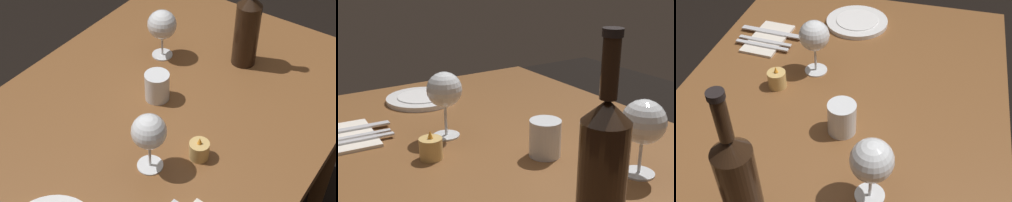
{
  "view_description": "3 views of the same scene",
  "coord_description": "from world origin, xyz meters",
  "views": [
    {
      "loc": [
        0.8,
        0.6,
        1.68
      ],
      "look_at": [
        -0.0,
        0.04,
        0.8
      ],
      "focal_mm": 52.49,
      "sensor_mm": 36.0,
      "label": 1
    },
    {
      "loc": [
        -0.78,
        0.54,
        1.18
      ],
      "look_at": [
        0.02,
        0.02,
        0.86
      ],
      "focal_mm": 48.24,
      "sensor_mm": 36.0,
      "label": 2
    },
    {
      "loc": [
        -0.76,
        -0.23,
        1.48
      ],
      "look_at": [
        -0.01,
        -0.03,
        0.8
      ],
      "focal_mm": 44.37,
      "sensor_mm": 36.0,
      "label": 3
    }
  ],
  "objects": [
    {
      "name": "dining_table",
      "position": [
        0.0,
        0.0,
        0.65
      ],
      "size": [
        1.3,
        0.9,
        0.74
      ],
      "color": "brown",
      "rests_on": "ground"
    },
    {
      "name": "wine_glass_left",
      "position": [
        -0.23,
        -0.15,
        0.85
      ],
      "size": [
        0.09,
        0.09,
        0.16
      ],
      "color": "white",
      "rests_on": "dining_table"
    },
    {
      "name": "wine_glass_right",
      "position": [
        0.16,
        0.1,
        0.86
      ],
      "size": [
        0.09,
        0.09,
        0.16
      ],
      "color": "white",
      "rests_on": "dining_table"
    },
    {
      "name": "wine_bottle",
      "position": [
        -0.35,
        0.08,
        0.87
      ],
      "size": [
        0.08,
        0.08,
        0.34
      ],
      "color": "black",
      "rests_on": "dining_table"
    },
    {
      "name": "water_tumbler",
      "position": [
        -0.06,
        -0.04,
        0.78
      ],
      "size": [
        0.07,
        0.07,
        0.08
      ],
      "color": "white",
      "rests_on": "dining_table"
    },
    {
      "name": "votive_candle",
      "position": [
        0.07,
        0.18,
        0.76
      ],
      "size": [
        0.05,
        0.05,
        0.07
      ],
      "color": "#DBB266",
      "rests_on": "dining_table"
    },
    {
      "name": "dinner_plate",
      "position": [
        0.46,
        0.04,
        0.75
      ],
      "size": [
        0.21,
        0.21,
        0.02
      ],
      "color": "white",
      "rests_on": "dining_table"
    },
    {
      "name": "folded_napkin",
      "position": [
        0.29,
        0.3,
        0.74
      ],
      "size": [
        0.2,
        0.12,
        0.01
      ],
      "color": "silver",
      "rests_on": "dining_table"
    },
    {
      "name": "fork_inner",
      "position": [
        0.26,
        0.3,
        0.75
      ],
      "size": [
        0.03,
        0.18,
        0.0
      ],
      "color": "silver",
      "rests_on": "folded_napkin"
    },
    {
      "name": "fork_outer",
      "position": [
        0.24,
        0.3,
        0.75
      ],
      "size": [
        0.03,
        0.18,
        0.0
      ],
      "color": "silver",
      "rests_on": "folded_napkin"
    },
    {
      "name": "table_knife",
      "position": [
        0.32,
        0.3,
        0.75
      ],
      "size": [
        0.03,
        0.21,
        0.0
      ],
      "color": "silver",
      "rests_on": "folded_napkin"
    }
  ]
}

